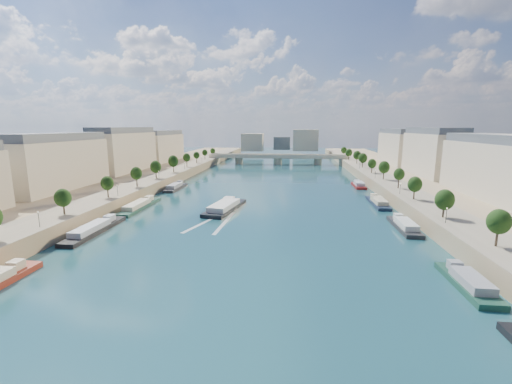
# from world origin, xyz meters

# --- Properties ---
(ground) EXTENTS (700.00, 700.00, 0.00)m
(ground) POSITION_xyz_m (0.00, 100.00, 0.00)
(ground) COLOR #0D303A
(ground) RESTS_ON ground
(quay_left) EXTENTS (44.00, 520.00, 5.00)m
(quay_left) POSITION_xyz_m (-72.00, 100.00, 2.50)
(quay_left) COLOR #9E8460
(quay_left) RESTS_ON ground
(quay_right) EXTENTS (44.00, 520.00, 5.00)m
(quay_right) POSITION_xyz_m (72.00, 100.00, 2.50)
(quay_right) COLOR #9E8460
(quay_right) RESTS_ON ground
(pave_left) EXTENTS (14.00, 520.00, 0.10)m
(pave_left) POSITION_xyz_m (-57.00, 100.00, 5.05)
(pave_left) COLOR gray
(pave_left) RESTS_ON quay_left
(pave_right) EXTENTS (14.00, 520.00, 0.10)m
(pave_right) POSITION_xyz_m (57.00, 100.00, 5.05)
(pave_right) COLOR gray
(pave_right) RESTS_ON quay_right
(trees_left) EXTENTS (4.80, 268.80, 8.26)m
(trees_left) POSITION_xyz_m (-55.00, 102.00, 10.48)
(trees_left) COLOR #382B1E
(trees_left) RESTS_ON ground
(trees_right) EXTENTS (4.80, 268.80, 8.26)m
(trees_right) POSITION_xyz_m (55.00, 110.00, 10.48)
(trees_right) COLOR #382B1E
(trees_right) RESTS_ON ground
(lamps_left) EXTENTS (0.36, 200.36, 4.28)m
(lamps_left) POSITION_xyz_m (-52.50, 90.00, 7.78)
(lamps_left) COLOR black
(lamps_left) RESTS_ON ground
(lamps_right) EXTENTS (0.36, 200.36, 4.28)m
(lamps_right) POSITION_xyz_m (52.50, 105.00, 7.78)
(lamps_right) COLOR black
(lamps_right) RESTS_ON ground
(buildings_left) EXTENTS (16.00, 226.00, 23.20)m
(buildings_left) POSITION_xyz_m (-85.00, 112.00, 16.45)
(buildings_left) COLOR #B7A58D
(buildings_left) RESTS_ON ground
(buildings_right) EXTENTS (16.00, 226.00, 23.20)m
(buildings_right) POSITION_xyz_m (85.00, 112.00, 16.45)
(buildings_right) COLOR #B7A58D
(buildings_right) RESTS_ON ground
(skyline) EXTENTS (79.00, 42.00, 22.00)m
(skyline) POSITION_xyz_m (3.19, 319.52, 14.66)
(skyline) COLOR #B7A58D
(skyline) RESTS_ON ground
(bridge) EXTENTS (112.00, 12.00, 8.15)m
(bridge) POSITION_xyz_m (0.00, 229.88, 5.08)
(bridge) COLOR #C1B79E
(bridge) RESTS_ON ground
(tour_barge) EXTENTS (12.36, 28.18, 3.75)m
(tour_barge) POSITION_xyz_m (-12.98, 73.28, 1.02)
(tour_barge) COLOR black
(tour_barge) RESTS_ON ground
(wake) EXTENTS (12.01, 26.03, 0.04)m
(wake) POSITION_xyz_m (-12.98, 56.66, 0.02)
(wake) COLOR silver
(wake) RESTS_ON ground
(moored_barges_left) EXTENTS (5.00, 156.68, 3.60)m
(moored_barges_left) POSITION_xyz_m (-45.50, 44.07, 0.84)
(moored_barges_left) COLOR #181F36
(moored_barges_left) RESTS_ON ground
(moored_barges_right) EXTENTS (5.00, 158.69, 3.60)m
(moored_barges_right) POSITION_xyz_m (45.50, 52.93, 0.84)
(moored_barges_right) COLOR black
(moored_barges_right) RESTS_ON ground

